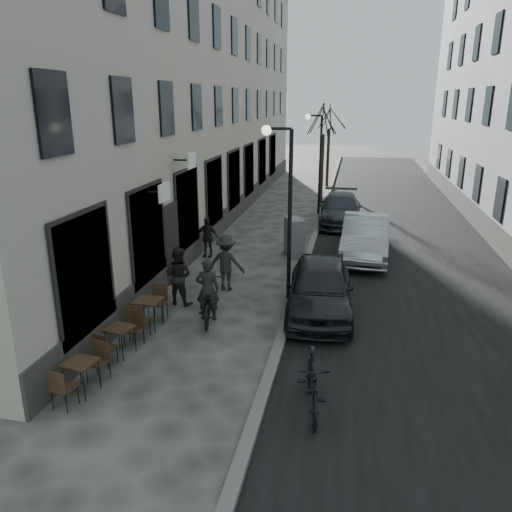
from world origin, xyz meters
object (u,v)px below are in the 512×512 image
(tree_far, at_px, (330,117))
(sign_board, at_px, (100,334))
(utility_cabinet, at_px, (294,238))
(pedestrian_mid, at_px, (226,263))
(bistro_set_b, at_px, (120,338))
(bicycle, at_px, (208,301))
(bistro_set_a, at_px, (81,374))
(pedestrian_near, at_px, (178,276))
(streetlamp_far, at_px, (317,153))
(car_far, at_px, (340,209))
(car_mid, at_px, (365,237))
(car_near, at_px, (320,287))
(bistro_set_c, at_px, (149,311))
(tree_near, at_px, (324,120))
(streetlamp_near, at_px, (284,195))
(moped, at_px, (312,384))

(tree_far, distance_m, sign_board, 25.72)
(utility_cabinet, relative_size, pedestrian_mid, 0.83)
(bistro_set_b, relative_size, bicycle, 0.72)
(bistro_set_a, xyz_separation_m, bicycle, (1.50, 3.97, 0.10))
(sign_board, xyz_separation_m, pedestrian_near, (0.90, 3.06, 0.47))
(streetlamp_far, xyz_separation_m, car_far, (1.37, -2.01, -2.45))
(car_mid, bearing_deg, sign_board, -123.43)
(car_mid, bearing_deg, car_near, -100.79)
(bistro_set_a, height_order, utility_cabinet, utility_cabinet)
(bistro_set_c, relative_size, pedestrian_near, 0.94)
(pedestrian_near, height_order, car_near, pedestrian_near)
(streetlamp_far, xyz_separation_m, bistro_set_a, (-3.28, -17.89, -2.72))
(tree_near, bearing_deg, car_mid, -76.92)
(tree_near, bearing_deg, pedestrian_mid, -97.46)
(tree_far, bearing_deg, sign_board, -98.86)
(car_near, bearing_deg, streetlamp_near, 140.06)
(bistro_set_b, bearing_deg, moped, -3.91)
(tree_near, height_order, pedestrian_near, tree_near)
(streetlamp_near, relative_size, moped, 2.59)
(tree_near, xyz_separation_m, pedestrian_near, (-3.00, -16.00, -3.80))
(bicycle, bearing_deg, car_far, -117.18)
(pedestrian_mid, bearing_deg, streetlamp_near, 172.20)
(bistro_set_a, bearing_deg, car_near, 57.13)
(tree_near, bearing_deg, streetlamp_far, -91.38)
(streetlamp_near, xyz_separation_m, car_far, (1.37, 9.99, -2.45))
(streetlamp_far, height_order, bistro_set_b, streetlamp_far)
(tree_far, distance_m, bistro_set_c, 24.33)
(pedestrian_mid, xyz_separation_m, car_far, (3.21, 9.63, -0.19))
(sign_board, bearing_deg, tree_far, 63.96)
(pedestrian_mid, distance_m, moped, 6.78)
(streetlamp_near, relative_size, car_mid, 1.06)
(streetlamp_near, distance_m, sign_board, 6.23)
(sign_board, bearing_deg, bistro_set_a, -90.44)
(streetlamp_near, distance_m, car_near, 2.82)
(car_far, bearing_deg, car_mid, -79.95)
(tree_far, relative_size, bicycle, 2.82)
(bistro_set_a, xyz_separation_m, pedestrian_near, (0.35, 4.89, 0.43))
(streetlamp_far, xyz_separation_m, bicycle, (-1.78, -13.92, -2.63))
(bistro_set_a, bearing_deg, streetlamp_near, 69.61)
(streetlamp_far, bearing_deg, car_near, -84.80)
(bicycle, relative_size, moped, 1.03)
(tree_far, height_order, pedestrian_mid, tree_far)
(streetlamp_near, xyz_separation_m, bistro_set_a, (-3.28, -5.89, -2.72))
(pedestrian_near, xyz_separation_m, car_far, (4.30, 10.99, -0.16))
(tree_near, relative_size, moped, 2.90)
(tree_far, xyz_separation_m, moped, (1.30, -26.59, -4.07))
(tree_far, relative_size, car_mid, 1.19)
(bistro_set_c, height_order, car_far, car_far)
(pedestrian_near, height_order, car_far, pedestrian_near)
(streetlamp_far, xyz_separation_m, pedestrian_near, (-2.93, -13.00, -2.30))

